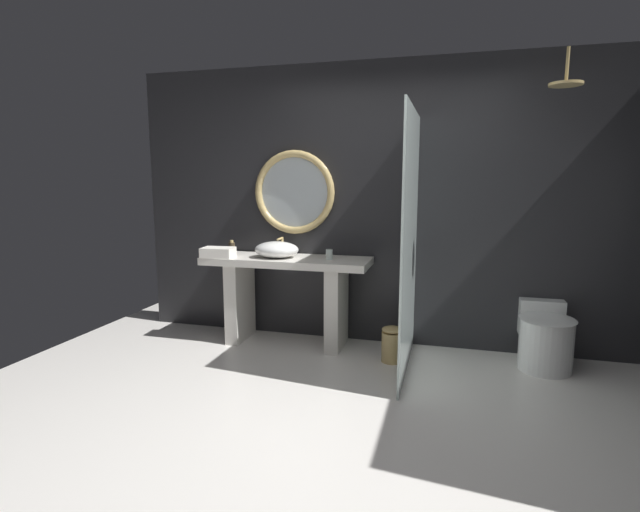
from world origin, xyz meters
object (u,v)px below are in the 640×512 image
tumbler_cup (329,254)px  waste_bin (392,344)px  folded_hand_towel (218,252)px  rain_shower_head (566,82)px  round_wall_mirror (294,192)px  toilet (545,338)px  vessel_sink (277,250)px  soap_dispenser (232,248)px

tumbler_cup → waste_bin: size_ratio=0.30×
folded_hand_towel → rain_shower_head: bearing=0.7°
tumbler_cup → round_wall_mirror: (-0.41, 0.25, 0.55)m
rain_shower_head → toilet: rain_shower_head is taller
vessel_sink → round_wall_mirror: (0.08, 0.28, 0.52)m
vessel_sink → soap_dispenser: size_ratio=3.00×
vessel_sink → tumbler_cup: 0.50m
tumbler_cup → folded_hand_towel: tumbler_cup is taller
rain_shower_head → waste_bin: rain_shower_head is taller
folded_hand_towel → round_wall_mirror: bearing=32.9°
soap_dispenser → rain_shower_head: size_ratio=0.50×
waste_bin → rain_shower_head: bearing=4.1°
toilet → vessel_sink: bearing=-179.1°
rain_shower_head → toilet: 2.00m
vessel_sink → round_wall_mirror: round_wall_mirror is taller
vessel_sink → round_wall_mirror: bearing=73.3°
tumbler_cup → soap_dispenser: size_ratio=0.68×
toilet → tumbler_cup: bearing=-179.5°
round_wall_mirror → waste_bin: (1.02, -0.45, -1.26)m
toilet → folded_hand_towel: (-2.87, -0.16, 0.62)m
soap_dispenser → toilet: (2.82, -0.04, -0.63)m
tumbler_cup → toilet: bearing=0.5°
round_wall_mirror → toilet: size_ratio=1.26×
tumbler_cup → rain_shower_head: size_ratio=0.34×
vessel_sink → toilet: (2.33, 0.04, -0.65)m
vessel_sink → folded_hand_towel: 0.55m
waste_bin → folded_hand_towel: size_ratio=1.06×
tumbler_cup → vessel_sink: bearing=-177.6°
vessel_sink → soap_dispenser: (-0.49, 0.07, -0.01)m
tumbler_cup → round_wall_mirror: bearing=148.3°
vessel_sink → waste_bin: (1.10, -0.18, -0.75)m
waste_bin → tumbler_cup: bearing=162.0°
tumbler_cup → rain_shower_head: 2.29m
soap_dispenser → waste_bin: bearing=-9.0°
tumbler_cup → soap_dispenser: (-0.99, 0.05, 0.01)m
vessel_sink → folded_hand_towel: (-0.53, -0.12, -0.03)m
toilet → folded_hand_towel: folded_hand_towel is taller
vessel_sink → tumbler_cup: bearing=2.4°
soap_dispenser → waste_bin: soap_dispenser is taller
soap_dispenser → toilet: soap_dispenser is taller
toilet → folded_hand_towel: size_ratio=2.18×
vessel_sink → soap_dispenser: vessel_sink is taller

